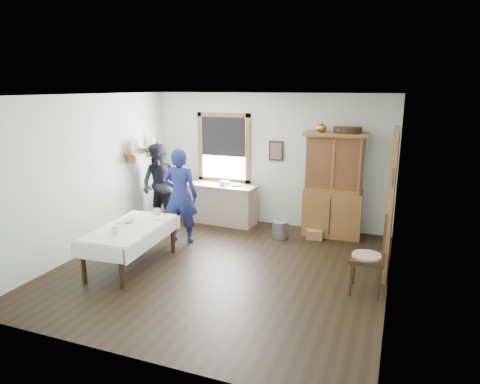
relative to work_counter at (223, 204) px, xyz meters
The scene contains 20 objects.
room 2.51m from the work_counter, 67.13° to the right, with size 5.01×5.01×2.70m.
window 1.25m from the work_counter, 106.71° to the left, with size 1.18×0.07×1.48m.
doorway 3.68m from the work_counter, 21.09° to the right, with size 0.09×1.14×2.22m.
wall_shelf 1.96m from the work_counter, 157.43° to the right, with size 0.24×1.00×0.44m.
framed_picture 1.58m from the work_counter, 16.54° to the left, with size 0.30×0.04×0.40m, color black.
rug_beater 4.05m from the work_counter, 28.83° to the right, with size 0.27×0.27×0.01m, color black.
work_counter is the anchor object (origin of this frame).
china_hutch 2.35m from the work_counter, ahead, with size 1.17×0.56×2.00m, color olive.
dining_table 2.64m from the work_counter, 100.49° to the right, with size 0.88×1.67×0.67m, color white.
spindle_chair 3.81m from the work_counter, 35.08° to the right, with size 0.51×0.51×1.11m, color black.
pail 1.49m from the work_counter, 18.49° to the right, with size 0.30×0.30×0.32m, color gray.
wicker_basket 2.06m from the work_counter, ahead, with size 0.30×0.21×0.18m, color #AA784D.
woman_blue 1.40m from the work_counter, 101.90° to the right, with size 0.60×0.39×1.63m, color navy.
figure_dark 1.34m from the work_counter, 150.92° to the right, with size 0.77×0.60×1.59m, color black.
table_cup_a 1.95m from the work_counter, 102.89° to the right, with size 0.13×0.13×0.11m, color white.
table_cup_b 3.04m from the work_counter, 99.04° to the right, with size 0.10×0.10×0.10m, color white.
table_bowl 2.52m from the work_counter, 104.58° to the right, with size 0.23×0.23×0.06m, color white.
counter_book 0.47m from the work_counter, ahead, with size 0.17×0.23×0.02m, color brown.
counter_bowl 0.45m from the work_counter, 44.67° to the left, with size 0.20×0.20×0.06m, color white.
shelf_bowl 1.97m from the work_counter, 157.84° to the right, with size 0.22×0.22×0.05m, color white.
Camera 1 is at (2.52, -5.84, 2.82)m, focal length 32.00 mm.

